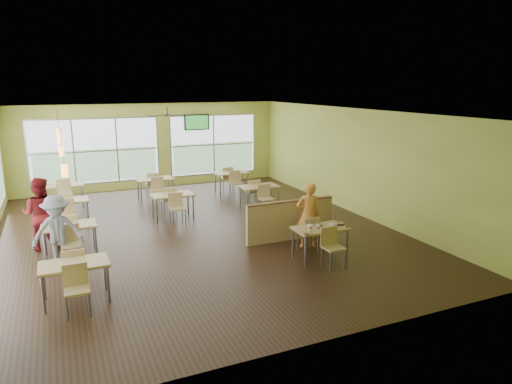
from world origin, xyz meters
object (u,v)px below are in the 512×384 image
Objects in this scene: half_wall_divider at (290,220)px; food_basket at (340,224)px; main_table at (320,232)px; man_plaid at (308,215)px.

food_basket is (0.52, -1.47, 0.25)m from half_wall_divider.
main_table is 0.54m from food_basket.
half_wall_divider is (0.00, 1.45, -0.11)m from main_table.
main_table is at bearing 177.54° from food_basket.
man_plaid is 7.48× the size of food_basket.
main_table is 1.45m from half_wall_divider.
half_wall_divider is at bearing 109.43° from food_basket.
man_plaid reaches higher than half_wall_divider.
half_wall_divider is at bearing 90.00° from main_table.
half_wall_divider is 0.72m from man_plaid.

